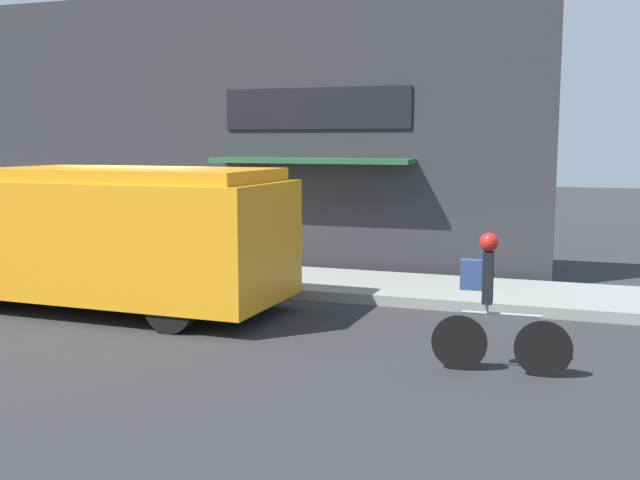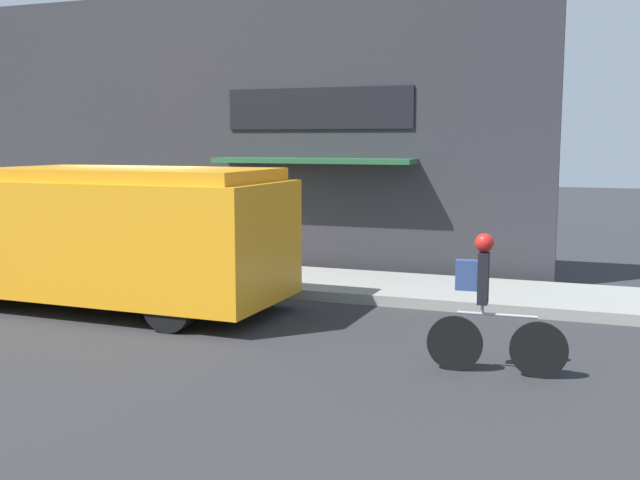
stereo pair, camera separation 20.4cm
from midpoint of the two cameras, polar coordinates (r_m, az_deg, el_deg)
The scene contains 6 objects.
ground_plane at distance 14.27m, azimuth -12.46°, elevation -3.71°, with size 70.00×70.00×0.00m, color #2B2B2D.
sidewalk at distance 15.23m, azimuth -10.19°, elevation -2.60°, with size 28.00×2.30×0.18m.
storefront at distance 16.33m, azimuth -7.51°, elevation 8.18°, with size 13.72×0.91×5.89m.
school_bus at distance 12.61m, azimuth -15.68°, elevation 0.27°, with size 6.17×2.86×2.32m.
cyclist at distance 9.08m, azimuth 12.30°, elevation -4.83°, with size 1.64×0.23×1.68m.
trash_bin at distance 17.12m, azimuth -19.60°, elevation 0.08°, with size 0.53×0.53×0.93m.
Camera 1 is at (7.35, -11.90, 2.75)m, focal length 42.00 mm.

